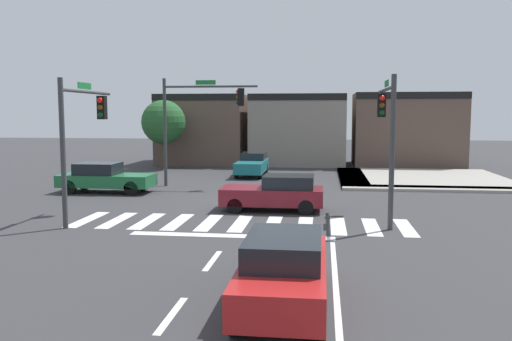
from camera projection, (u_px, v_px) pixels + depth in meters
The scene contains 14 objects.
ground_plane at pixel (256, 203), 23.97m from camera, with size 120.00×120.00×0.00m, color #353538.
crosswalk_near at pixel (241, 223), 19.53m from camera, with size 12.32×3.03×0.01m.
lane_markings at pixel (244, 284), 12.55m from camera, with size 6.80×18.75×0.01m.
bike_detector_marking at pixel (287, 256), 15.05m from camera, with size 1.00×1.00×0.01m.
curb_corner_northeast at pixel (415, 179), 32.20m from camera, with size 10.00×10.60×0.15m.
storefront_row at pixel (302, 129), 42.38m from camera, with size 23.33×6.88×5.56m.
traffic_signal_southeast at pixel (387, 122), 19.78m from camera, with size 0.32×4.85×5.33m.
traffic_signal_northwest at pixel (198, 112), 29.05m from camera, with size 5.23×0.32×5.93m.
traffic_signal_southwest at pixel (82, 124), 19.89m from camera, with size 0.32×4.26×5.24m.
car_maroon at pixel (276, 193), 22.09m from camera, with size 4.19×1.89×1.48m.
car_red at pixel (284, 270), 11.04m from camera, with size 1.73×4.59×1.53m.
car_teal at pixel (252, 164), 34.58m from camera, with size 1.72×4.59×1.45m.
car_green at pixel (105, 178), 27.14m from camera, with size 4.72×1.90×1.51m.
roadside_tree at pixel (163, 122), 38.47m from camera, with size 3.18×3.18×4.99m.
Camera 1 is at (2.96, -23.49, 4.01)m, focal length 37.42 mm.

